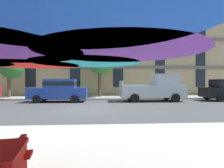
{
  "coord_description": "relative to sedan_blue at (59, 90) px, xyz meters",
  "views": [
    {
      "loc": [
        0.38,
        -10.54,
        1.56
      ],
      "look_at": [
        1.28,
        3.2,
        1.4
      ],
      "focal_mm": 28.67,
      "sensor_mm": 36.0,
      "label": 1
    }
  ],
  "objects": [
    {
      "name": "pickup_silver",
      "position": [
        7.61,
        0.0,
        0.08
      ],
      "size": [
        5.1,
        2.12,
        2.2
      ],
      "color": "#A8AAB2",
      "rests_on": "ground"
    },
    {
      "name": "sedan_blue",
      "position": [
        0.0,
        0.0,
        0.0
      ],
      "size": [
        4.4,
        1.98,
        1.78
      ],
      "color": "navy",
      "rests_on": "ground"
    },
    {
      "name": "street_tree_left",
      "position": [
        -5.25,
        3.27,
        2.13
      ],
      "size": [
        2.19,
        2.17,
        4.21
      ],
      "color": "brown",
      "rests_on": "ground"
    },
    {
      "name": "sidewalk_far",
      "position": [
        2.83,
        3.1,
        -0.89
      ],
      "size": [
        56.0,
        3.6,
        0.12
      ],
      "primitive_type": "cube",
      "color": "gray",
      "rests_on": "ground"
    },
    {
      "name": "street_tree_middle",
      "position": [
        3.3,
        3.44,
        3.1
      ],
      "size": [
        3.25,
        3.62,
        5.69
      ],
      "color": "brown",
      "rests_on": "ground"
    },
    {
      "name": "apartment_building",
      "position": [
        2.83,
        11.29,
        8.65
      ],
      "size": [
        37.45,
        12.08,
        19.2
      ],
      "color": "tan",
      "rests_on": "ground"
    },
    {
      "name": "ground_plane",
      "position": [
        2.83,
        -3.7,
        -0.95
      ],
      "size": [
        120.0,
        120.0,
        0.0
      ],
      "primitive_type": "plane",
      "color": "#424244"
    }
  ]
}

